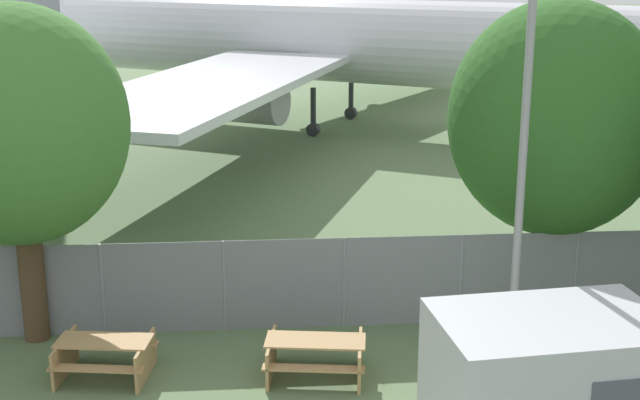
# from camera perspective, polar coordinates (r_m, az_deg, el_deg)

# --- Properties ---
(perimeter_fence) EXTENTS (56.07, 0.07, 2.01)m
(perimeter_fence) POSITION_cam_1_polar(r_m,az_deg,el_deg) (19.14, 1.54, -5.30)
(perimeter_fence) COLOR gray
(perimeter_fence) RESTS_ON ground
(airplane) EXTENTS (43.00, 36.34, 11.22)m
(airplane) POSITION_cam_1_polar(r_m,az_deg,el_deg) (39.73, 2.80, 10.01)
(airplane) COLOR silver
(airplane) RESTS_ON ground
(portable_cabin) EXTENTS (3.74, 2.68, 2.44)m
(portable_cabin) POSITION_cam_1_polar(r_m,az_deg,el_deg) (14.72, 14.35, -11.73)
(portable_cabin) COLOR silver
(portable_cabin) RESTS_ON ground
(picnic_bench_near_cabin) EXTENTS (1.96, 1.65, 0.76)m
(picnic_bench_near_cabin) POSITION_cam_1_polar(r_m,az_deg,el_deg) (17.66, -13.62, -9.54)
(picnic_bench_near_cabin) COLOR tan
(picnic_bench_near_cabin) RESTS_ON ground
(picnic_bench_open_grass) EXTENTS (2.08, 1.66, 0.76)m
(picnic_bench_open_grass) POSITION_cam_1_polar(r_m,az_deg,el_deg) (17.18, -0.30, -9.78)
(picnic_bench_open_grass) COLOR tan
(picnic_bench_open_grass) RESTS_ON ground
(tree_behind_benches) EXTENTS (4.71, 4.71, 6.92)m
(tree_behind_benches) POSITION_cam_1_polar(r_m,az_deg,el_deg) (20.16, 14.86, 5.02)
(tree_behind_benches) COLOR brown
(tree_behind_benches) RESTS_ON ground
(tree_far_right) EXTENTS (4.35, 4.35, 6.95)m
(tree_far_right) POSITION_cam_1_polar(r_m,az_deg,el_deg) (18.52, -18.76, 4.49)
(tree_far_right) COLOR #4C3823
(tree_far_right) RESTS_ON ground
(light_mast) EXTENTS (0.44, 0.44, 9.25)m
(light_mast) POSITION_cam_1_polar(r_m,az_deg,el_deg) (16.84, 13.14, 7.31)
(light_mast) COLOR #99999E
(light_mast) RESTS_ON ground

